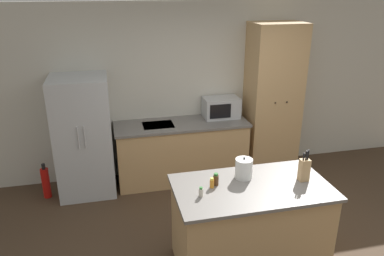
{
  "coord_description": "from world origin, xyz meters",
  "views": [
    {
      "loc": [
        -1.47,
        -3.04,
        2.82
      ],
      "look_at": [
        -0.44,
        1.4,
        1.05
      ],
      "focal_mm": 35.0,
      "sensor_mm": 36.0,
      "label": 1
    }
  ],
  "objects": [
    {
      "name": "wall_back",
      "position": [
        0.0,
        2.33,
        1.3
      ],
      "size": [
        7.2,
        0.06,
        2.6
      ],
      "color": "beige",
      "rests_on": "ground_plane"
    },
    {
      "name": "microwave",
      "position": [
        0.18,
        2.11,
        1.06
      ],
      "size": [
        0.53,
        0.35,
        0.3
      ],
      "color": "#B2B5B7",
      "rests_on": "back_counter"
    },
    {
      "name": "refrigerator",
      "position": [
        -1.85,
        1.95,
        0.84
      ],
      "size": [
        0.76,
        0.73,
        1.68
      ],
      "color": "#B7BABC",
      "rests_on": "ground_plane"
    },
    {
      "name": "kitchen_island",
      "position": [
        -0.15,
        -0.01,
        0.47
      ],
      "size": [
        1.56,
        0.87,
        0.94
      ],
      "color": "tan",
      "rests_on": "ground_plane"
    },
    {
      "name": "spice_bottle_short_red",
      "position": [
        -0.69,
        -0.08,
        0.98
      ],
      "size": [
        0.04,
        0.04,
        0.1
      ],
      "color": "beige",
      "rests_on": "kitchen_island"
    },
    {
      "name": "spice_bottle_amber_oil",
      "position": [
        -0.55,
        0.06,
        0.99
      ],
      "size": [
        0.04,
        0.04,
        0.11
      ],
      "color": "orange",
      "rests_on": "kitchen_island"
    },
    {
      "name": "spice_bottle_tall_dark",
      "position": [
        -0.5,
        0.1,
        1.0
      ],
      "size": [
        0.06,
        0.06,
        0.13
      ],
      "color": "#563319",
      "rests_on": "kitchen_island"
    },
    {
      "name": "back_counter",
      "position": [
        -0.46,
        1.99,
        0.46
      ],
      "size": [
        1.96,
        0.66,
        0.91
      ],
      "color": "tan",
      "rests_on": "ground_plane"
    },
    {
      "name": "knife_block",
      "position": [
        0.4,
        -0.01,
        1.06
      ],
      "size": [
        0.1,
        0.08,
        0.33
      ],
      "color": "tan",
      "rests_on": "kitchen_island"
    },
    {
      "name": "kettle",
      "position": [
        -0.18,
        0.18,
        1.04
      ],
      "size": [
        0.18,
        0.18,
        0.23
      ],
      "color": "white",
      "rests_on": "kitchen_island"
    },
    {
      "name": "pantry_cabinet",
      "position": [
        0.97,
        2.02,
        1.15
      ],
      "size": [
        0.76,
        0.58,
        2.3
      ],
      "color": "tan",
      "rests_on": "ground_plane"
    },
    {
      "name": "fire_extinguisher",
      "position": [
        -2.42,
        1.88,
        0.23
      ],
      "size": [
        0.11,
        0.11,
        0.52
      ],
      "color": "red",
      "rests_on": "ground_plane"
    }
  ]
}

